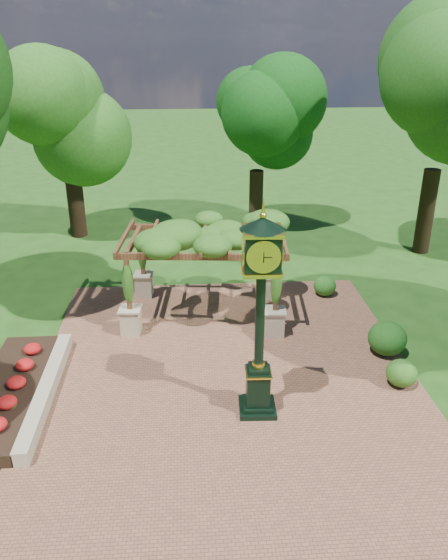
{
  "coord_description": "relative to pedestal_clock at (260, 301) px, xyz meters",
  "views": [
    {
      "loc": [
        -0.98,
        -11.11,
        8.31
      ],
      "look_at": [
        0.0,
        2.5,
        2.2
      ],
      "focal_mm": 35.0,
      "sensor_mm": 36.0,
      "label": 1
    }
  ],
  "objects": [
    {
      "name": "border_wall",
      "position": [
        -5.2,
        0.92,
        -2.77
      ],
      "size": [
        0.35,
        5.0,
        0.4
      ],
      "primitive_type": "cube",
      "color": "#C6B793",
      "rests_on": "ground"
    },
    {
      "name": "tree_east_far",
      "position": [
        8.24,
        10.2,
        3.2
      ],
      "size": [
        4.45,
        4.45,
        8.98
      ],
      "color": "black",
      "rests_on": "ground"
    },
    {
      "name": "ground",
      "position": [
        -0.6,
        0.42,
        -2.97
      ],
      "size": [
        120.0,
        120.0,
        0.0
      ],
      "primitive_type": "plane",
      "color": "#1E4714",
      "rests_on": "ground"
    },
    {
      "name": "shrub_mid",
      "position": [
        3.98,
        2.31,
        -2.45
      ],
      "size": [
        1.37,
        1.37,
        0.97
      ],
      "primitive_type": "ellipsoid",
      "rotation": [
        0.0,
        0.0,
        0.34
      ],
      "color": "#1D4F16",
      "rests_on": "brick_plaza"
    },
    {
      "name": "pedestal_clock",
      "position": [
        0.0,
        0.0,
        0.0
      ],
      "size": [
        1.02,
        1.02,
        4.97
      ],
      "rotation": [
        0.0,
        0.0,
        -0.05
      ],
      "color": "black",
      "rests_on": "brick_plaza"
    },
    {
      "name": "shrub_front",
      "position": [
        3.83,
        0.77,
        -2.57
      ],
      "size": [
        0.9,
        0.9,
        0.71
      ],
      "primitive_type": "ellipsoid",
      "rotation": [
        0.0,
        0.0,
        -0.14
      ],
      "color": "#2F631C",
      "rests_on": "brick_plaza"
    },
    {
      "name": "brick_plaza",
      "position": [
        -0.6,
        1.42,
        -2.95
      ],
      "size": [
        10.0,
        12.0,
        0.04
      ],
      "primitive_type": "cube",
      "color": "brown",
      "rests_on": "ground"
    },
    {
      "name": "tree_north",
      "position": [
        1.72,
        14.08,
        1.74
      ],
      "size": [
        3.76,
        3.76,
        6.88
      ],
      "color": "#2F2213",
      "rests_on": "ground"
    },
    {
      "name": "shrub_back",
      "position": [
        3.16,
        6.22,
        -2.58
      ],
      "size": [
        0.91,
        0.91,
        0.7
      ],
      "primitive_type": "ellipsoid",
      "rotation": [
        0.0,
        0.0,
        -0.19
      ],
      "color": "#27621C",
      "rests_on": "brick_plaza"
    },
    {
      "name": "sundial",
      "position": [
        0.87,
        9.33,
        -2.6
      ],
      "size": [
        0.54,
        0.54,
        0.85
      ],
      "rotation": [
        0.0,
        0.0,
        -0.15
      ],
      "color": "gray",
      "rests_on": "ground"
    },
    {
      "name": "tree_west_far",
      "position": [
        -6.47,
        13.29,
        2.42
      ],
      "size": [
        4.0,
        4.0,
        7.89
      ],
      "color": "black",
      "rests_on": "ground"
    },
    {
      "name": "pergola",
      "position": [
        -1.06,
        5.13,
        -0.36
      ],
      "size": [
        5.31,
        3.61,
        3.17
      ],
      "rotation": [
        0.0,
        0.0,
        -0.09
      ],
      "color": "#C4B592",
      "rests_on": "brick_plaza"
    },
    {
      "name": "flower_bed",
      "position": [
        -6.1,
        0.92,
        -2.79
      ],
      "size": [
        1.5,
        5.0,
        0.36
      ],
      "primitive_type": "cube",
      "color": "red",
      "rests_on": "ground"
    }
  ]
}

